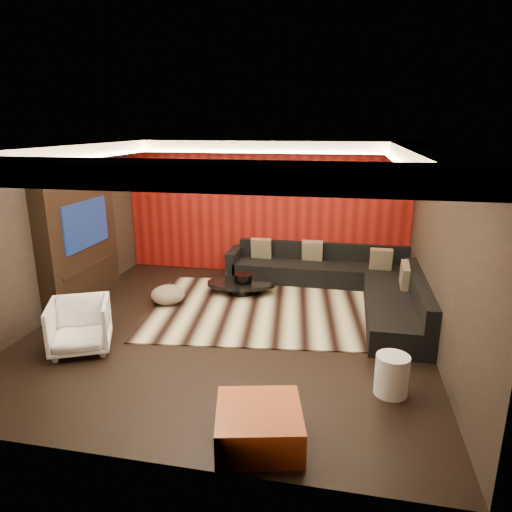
% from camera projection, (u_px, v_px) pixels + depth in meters
% --- Properties ---
extents(floor, '(6.00, 6.00, 0.02)m').
position_uv_depth(floor, '(230.00, 330.00, 7.17)').
color(floor, black).
rests_on(floor, ground).
extents(ceiling, '(6.00, 6.00, 0.02)m').
position_uv_depth(ceiling, '(227.00, 146.00, 6.39)').
color(ceiling, silver).
rests_on(ceiling, ground).
extents(wall_back, '(6.00, 0.02, 2.80)m').
position_uv_depth(wall_back, '(265.00, 208.00, 9.61)').
color(wall_back, black).
rests_on(wall_back, ground).
extents(wall_left, '(0.02, 6.00, 2.80)m').
position_uv_depth(wall_left, '(48.00, 234.00, 7.35)').
color(wall_left, black).
rests_on(wall_left, ground).
extents(wall_right, '(0.02, 6.00, 2.80)m').
position_uv_depth(wall_right, '(442.00, 254.00, 6.21)').
color(wall_right, black).
rests_on(wall_right, ground).
extents(red_feature_wall, '(5.98, 0.05, 2.78)m').
position_uv_depth(red_feature_wall, '(264.00, 209.00, 9.58)').
color(red_feature_wall, '#6B0C0A').
rests_on(red_feature_wall, ground).
extents(soffit_back, '(6.00, 0.60, 0.22)m').
position_uv_depth(soffit_back, '(262.00, 146.00, 8.97)').
color(soffit_back, silver).
rests_on(soffit_back, ground).
extents(soffit_front, '(6.00, 0.60, 0.22)m').
position_uv_depth(soffit_front, '(145.00, 174.00, 3.88)').
color(soffit_front, silver).
rests_on(soffit_front, ground).
extents(soffit_left, '(0.60, 4.80, 0.22)m').
position_uv_depth(soffit_left, '(55.00, 152.00, 6.94)').
color(soffit_left, silver).
rests_on(soffit_left, ground).
extents(soffit_right, '(0.60, 4.80, 0.22)m').
position_uv_depth(soffit_right, '(428.00, 157.00, 5.91)').
color(soffit_right, silver).
rests_on(soffit_right, ground).
extents(cove_back, '(4.80, 0.08, 0.04)m').
position_uv_depth(cove_back, '(259.00, 152.00, 8.67)').
color(cove_back, '#FFD899').
rests_on(cove_back, ground).
extents(cove_front, '(4.80, 0.08, 0.04)m').
position_uv_depth(cove_front, '(161.00, 180.00, 4.22)').
color(cove_front, '#FFD899').
rests_on(cove_front, ground).
extents(cove_left, '(0.08, 4.80, 0.04)m').
position_uv_depth(cove_left, '(76.00, 159.00, 6.90)').
color(cove_left, '#FFD899').
rests_on(cove_left, ground).
extents(cove_right, '(0.08, 4.80, 0.04)m').
position_uv_depth(cove_right, '(400.00, 164.00, 6.00)').
color(cove_right, '#FFD899').
rests_on(cove_right, ground).
extents(tv_surround, '(0.30, 2.00, 2.20)m').
position_uv_depth(tv_surround, '(80.00, 243.00, 7.97)').
color(tv_surround, black).
rests_on(tv_surround, ground).
extents(tv_screen, '(0.04, 1.30, 0.80)m').
position_uv_depth(tv_screen, '(86.00, 224.00, 7.84)').
color(tv_screen, black).
rests_on(tv_screen, ground).
extents(tv_shelf, '(0.04, 1.60, 0.04)m').
position_uv_depth(tv_shelf, '(90.00, 266.00, 8.05)').
color(tv_shelf, black).
rests_on(tv_shelf, ground).
extents(rug, '(4.32, 3.44, 0.02)m').
position_uv_depth(rug, '(266.00, 308.00, 7.97)').
color(rug, beige).
rests_on(rug, floor).
extents(coffee_table, '(1.49, 1.49, 0.22)m').
position_uv_depth(coffee_table, '(242.00, 287.00, 8.65)').
color(coffee_table, black).
rests_on(coffee_table, rug).
extents(drum_stool, '(0.39, 0.39, 0.39)m').
position_uv_depth(drum_stool, '(243.00, 284.00, 8.58)').
color(drum_stool, black).
rests_on(drum_stool, rug).
extents(striped_pouf, '(0.74, 0.74, 0.33)m').
position_uv_depth(striped_pouf, '(168.00, 295.00, 8.11)').
color(striped_pouf, beige).
rests_on(striped_pouf, rug).
extents(white_side_table, '(0.44, 0.44, 0.49)m').
position_uv_depth(white_side_table, '(392.00, 375.00, 5.39)').
color(white_side_table, white).
rests_on(white_side_table, floor).
extents(orange_ottoman, '(1.02, 1.02, 0.38)m').
position_uv_depth(orange_ottoman, '(259.00, 425.00, 4.58)').
color(orange_ottoman, '#9D3B14').
rests_on(orange_ottoman, floor).
extents(armchair, '(1.06, 1.07, 0.74)m').
position_uv_depth(armchair, '(80.00, 326.00, 6.41)').
color(armchair, white).
rests_on(armchair, floor).
extents(sectional_sofa, '(3.65, 3.50, 0.75)m').
position_uv_depth(sectional_sofa, '(344.00, 282.00, 8.52)').
color(sectional_sofa, black).
rests_on(sectional_sofa, floor).
extents(throw_pillows, '(3.00, 1.67, 0.50)m').
position_uv_depth(throw_pillows, '(336.00, 258.00, 8.83)').
color(throw_pillows, '#C1B28E').
rests_on(throw_pillows, sectional_sofa).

